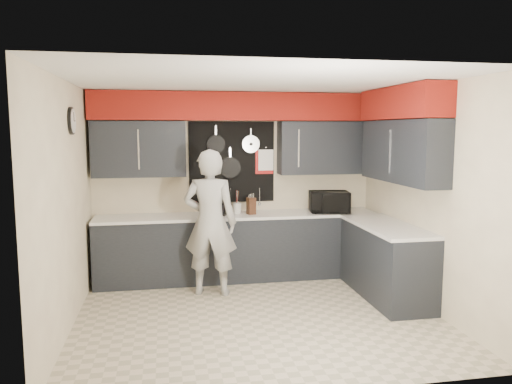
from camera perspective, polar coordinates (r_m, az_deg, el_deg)
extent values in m
plane|color=#C3B297|center=(5.81, 0.18, -13.91)|extent=(4.00, 4.00, 0.00)
cube|color=beige|center=(7.18, -2.38, 0.86)|extent=(4.00, 0.01, 2.60)
cube|color=black|center=(6.93, -13.21, 4.80)|extent=(1.24, 0.32, 0.75)
cube|color=black|center=(7.29, 7.83, 5.03)|extent=(1.34, 0.32, 0.75)
cube|color=maroon|center=(6.97, -2.22, 9.73)|extent=(3.94, 0.36, 0.38)
cube|color=black|center=(7.14, -2.78, 3.44)|extent=(1.22, 0.03, 1.15)
cylinder|color=black|center=(7.06, -4.61, 5.46)|extent=(0.26, 0.04, 0.26)
cylinder|color=black|center=(7.10, -2.97, 2.81)|extent=(0.30, 0.04, 0.30)
cylinder|color=black|center=(7.10, -5.03, 0.28)|extent=(0.27, 0.04, 0.27)
cylinder|color=silver|center=(7.13, -0.59, 5.50)|extent=(0.25, 0.02, 0.25)
cube|color=#AF0F0D|center=(7.20, 0.96, 3.44)|extent=(0.26, 0.01, 0.34)
cube|color=white|center=(7.18, 1.14, 3.67)|extent=(0.22, 0.01, 0.30)
cylinder|color=silver|center=(7.12, -6.32, -0.61)|extent=(0.01, 0.01, 0.20)
cylinder|color=silver|center=(7.16, -2.93, -0.53)|extent=(0.01, 0.01, 0.20)
cylinder|color=silver|center=(7.23, 0.42, -0.45)|extent=(0.01, 0.01, 0.20)
cube|color=beige|center=(6.16, 18.75, -0.57)|extent=(0.01, 3.50, 2.60)
cube|color=black|center=(6.31, 16.38, 4.49)|extent=(0.32, 1.70, 0.75)
cube|color=maroon|center=(6.30, 16.40, 9.72)|extent=(0.36, 1.70, 0.38)
cube|color=beige|center=(5.48, -20.81, -1.58)|extent=(0.01, 3.50, 2.60)
cylinder|color=black|center=(5.81, -20.35, 7.63)|extent=(0.04, 0.30, 0.30)
cylinder|color=white|center=(5.81, -20.13, 7.64)|extent=(0.01, 0.26, 0.26)
cube|color=black|center=(7.04, -2.00, -6.37)|extent=(3.90, 0.60, 0.88)
cube|color=white|center=(6.94, -2.00, -2.70)|extent=(3.90, 0.63, 0.04)
cube|color=black|center=(6.50, 14.63, -7.77)|extent=(0.60, 1.60, 0.88)
cube|color=white|center=(6.39, 14.64, -3.79)|extent=(0.63, 1.60, 0.04)
cube|color=black|center=(6.90, -1.67, -10.02)|extent=(3.90, 0.06, 0.10)
imported|color=black|center=(7.12, 8.36, -1.14)|extent=(0.59, 0.44, 0.30)
cube|color=#362211|center=(6.90, -0.56, -1.61)|extent=(0.13, 0.13, 0.23)
cylinder|color=silver|center=(7.01, -2.16, -1.83)|extent=(0.11, 0.11, 0.14)
cube|color=black|center=(6.87, -4.10, -2.53)|extent=(0.22, 0.25, 0.03)
cube|color=black|center=(6.92, -4.17, -1.26)|extent=(0.17, 0.11, 0.28)
cube|color=black|center=(6.83, -4.12, -0.36)|extent=(0.22, 0.25, 0.06)
cylinder|color=black|center=(6.84, -4.08, -1.91)|extent=(0.10, 0.10, 0.13)
imported|color=#A8A8A6|center=(6.31, -5.26, -3.50)|extent=(0.77, 0.61, 1.85)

